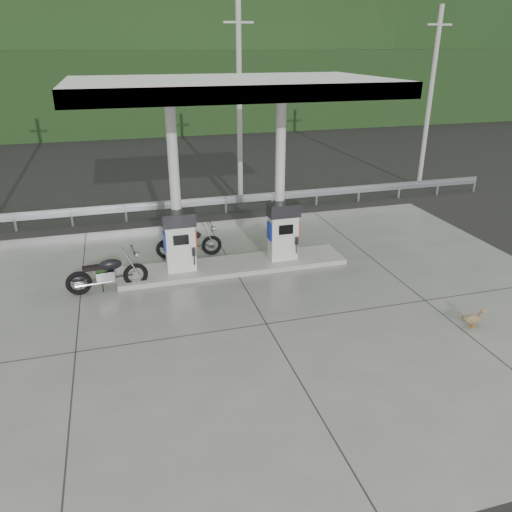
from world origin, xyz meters
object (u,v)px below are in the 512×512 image
object	(u,v)px
gas_pump_left	(180,242)
motorcycle_right	(189,243)
gas_pump_right	(283,231)
motorcycle_left	(107,274)
duck	(472,320)

from	to	relation	value
gas_pump_left	motorcycle_right	world-z (taller)	gas_pump_left
gas_pump_right	motorcycle_left	bearing A→B (deg)	-174.65
gas_pump_left	gas_pump_right	bearing A→B (deg)	0.00
motorcycle_left	duck	bearing A→B (deg)	-32.62
motorcycle_right	duck	xyz separation A→B (m)	(5.96, -6.30, -0.26)
gas_pump_right	duck	bearing A→B (deg)	-57.43
gas_pump_right	motorcycle_right	xyz separation A→B (m)	(-2.76, 1.29, -0.58)
gas_pump_left	gas_pump_right	xyz separation A→B (m)	(3.20, 0.00, 0.00)
gas_pump_left	duck	size ratio (longest dim) A/B	3.14
gas_pump_left	motorcycle_left	xyz separation A→B (m)	(-2.13, -0.50, -0.55)
gas_pump_right	duck	world-z (taller)	gas_pump_right
motorcycle_left	gas_pump_left	bearing A→B (deg)	8.41
motorcycle_right	gas_pump_left	bearing A→B (deg)	-105.54
gas_pump_left	motorcycle_right	size ratio (longest dim) A/B	0.91
gas_pump_left	motorcycle_left	distance (m)	2.26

